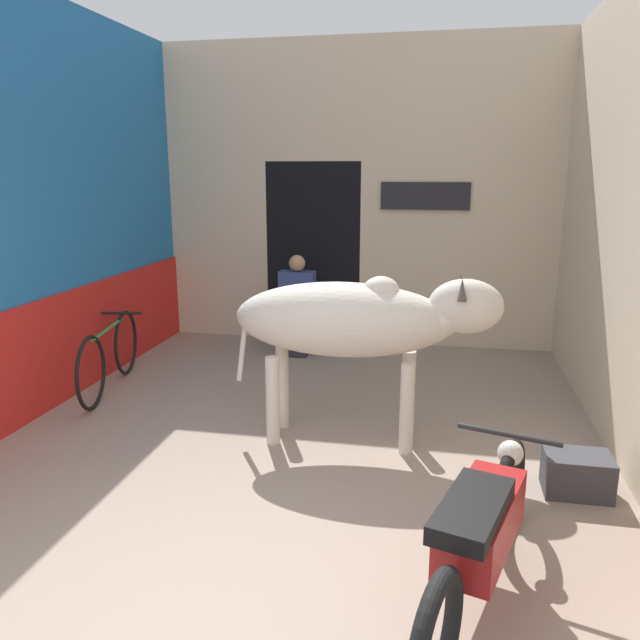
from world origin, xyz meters
TOP-DOWN VIEW (x-y plane):
  - ground_plane at (0.00, 0.00)m, footprint 30.00×30.00m
  - wall_left_shopfront at (-2.52, 2.63)m, footprint 0.25×5.28m
  - wall_back_with_doorway at (-0.20, 5.53)m, footprint 4.87×0.93m
  - cow at (0.46, 2.28)m, footprint 2.12×0.67m
  - motorcycle_near at (1.34, 0.44)m, footprint 0.77×1.95m
  - bicycle at (-2.14, 3.00)m, footprint 0.48×1.70m
  - shopkeeper_seated at (-0.60, 4.60)m, footprint 0.42×0.33m
  - plastic_stool at (-0.28, 4.73)m, footprint 0.35×0.35m
  - crate at (2.06, 1.72)m, footprint 0.44×0.32m

SIDE VIEW (x-z plane):
  - ground_plane at x=0.00m, z-range 0.00..0.00m
  - crate at x=2.06m, z-range 0.00..0.28m
  - plastic_stool at x=-0.28m, z-range 0.02..0.42m
  - bicycle at x=-2.14m, z-range 0.00..0.71m
  - motorcycle_near at x=1.34m, z-range 0.05..0.78m
  - shopkeeper_seated at x=-0.60m, z-range 0.02..1.21m
  - cow at x=0.46m, z-range 0.30..1.71m
  - wall_back_with_doorway at x=-0.20m, z-range -0.27..3.42m
  - wall_left_shopfront at x=-2.52m, z-range -0.06..3.63m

